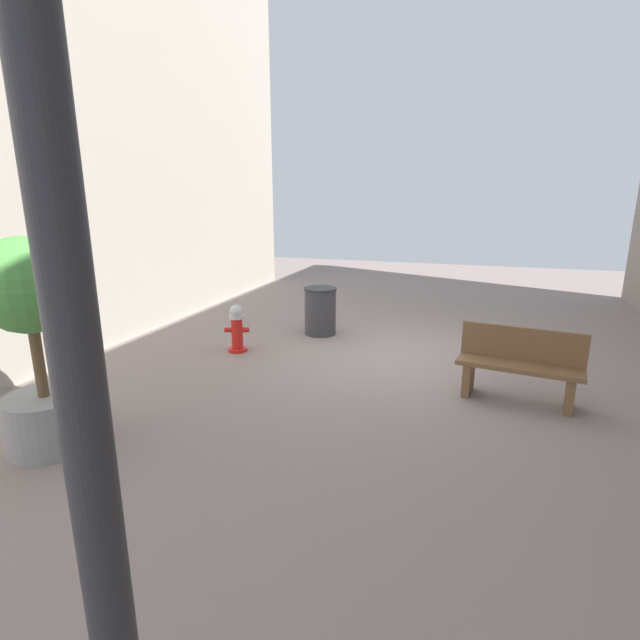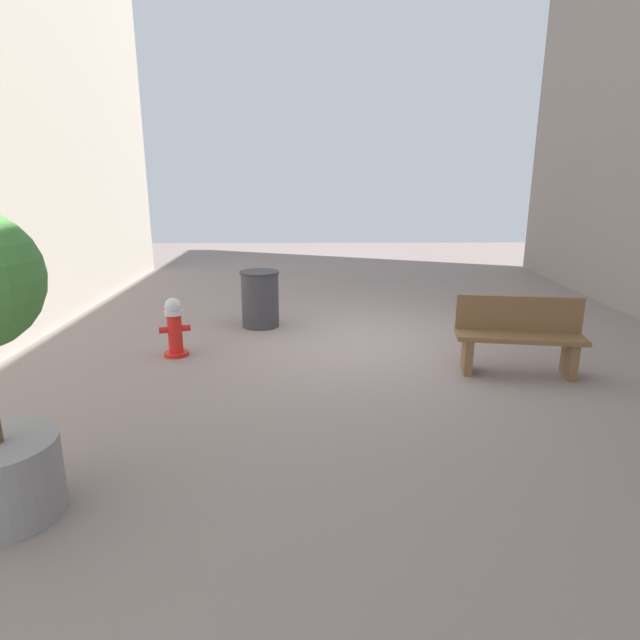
% 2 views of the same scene
% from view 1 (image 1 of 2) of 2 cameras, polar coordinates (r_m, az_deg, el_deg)
% --- Properties ---
extents(ground_plane, '(23.40, 23.40, 0.00)m').
position_cam_1_polar(ground_plane, '(8.13, 8.88, -4.14)').
color(ground_plane, gray).
extents(fire_hydrant, '(0.42, 0.40, 0.81)m').
position_cam_1_polar(fire_hydrant, '(8.25, -9.89, -0.98)').
color(fire_hydrant, red).
rests_on(fire_hydrant, ground_plane).
extents(bench_near, '(1.57, 0.68, 0.95)m').
position_cam_1_polar(bench_near, '(6.68, 22.72, -4.89)').
color(bench_near, brown).
rests_on(bench_near, ground_plane).
extents(planter_tree, '(0.96, 0.96, 2.22)m').
position_cam_1_polar(planter_tree, '(5.56, -31.01, -1.01)').
color(planter_tree, gray).
rests_on(planter_tree, ground_plane).
extents(street_lamp, '(0.36, 0.36, 3.64)m').
position_cam_1_polar(street_lamp, '(1.42, -27.62, 0.37)').
color(street_lamp, '#2D2D33').
rests_on(street_lamp, ground_plane).
extents(trash_bin, '(0.63, 0.63, 0.91)m').
position_cam_1_polar(trash_bin, '(9.14, 0.03, 1.10)').
color(trash_bin, '#38383D').
rests_on(trash_bin, ground_plane).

